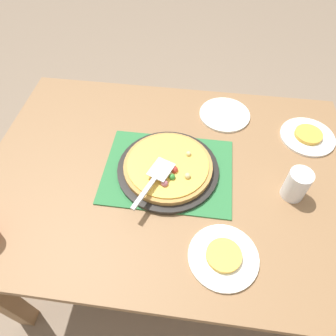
{
  "coord_description": "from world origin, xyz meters",
  "views": [
    {
      "loc": [
        0.09,
        -0.7,
        1.67
      ],
      "look_at": [
        0.0,
        0.0,
        0.77
      ],
      "focal_mm": 32.76,
      "sensor_mm": 36.0,
      "label": 1
    }
  ],
  "objects_px": {
    "plate_far_right": "(223,257)",
    "served_slice_left": "(308,134)",
    "served_slice_right": "(224,255)",
    "cup_near": "(297,185)",
    "plate_near_left": "(307,137)",
    "pizza_server": "(154,179)",
    "pizza_pan": "(168,169)",
    "pizza": "(168,166)",
    "plate_side": "(225,115)"
  },
  "relations": [
    {
      "from": "plate_far_right",
      "to": "served_slice_left",
      "type": "bearing_deg",
      "value": 59.31
    },
    {
      "from": "served_slice_right",
      "to": "cup_near",
      "type": "relative_size",
      "value": 0.92
    },
    {
      "from": "served_slice_left",
      "to": "cup_near",
      "type": "relative_size",
      "value": 0.92
    },
    {
      "from": "plate_near_left",
      "to": "pizza_server",
      "type": "distance_m",
      "value": 0.68
    },
    {
      "from": "pizza_pan",
      "to": "pizza",
      "type": "relative_size",
      "value": 1.15
    },
    {
      "from": "plate_near_left",
      "to": "plate_side",
      "type": "xyz_separation_m",
      "value": [
        -0.34,
        0.09,
        0.0
      ]
    },
    {
      "from": "pizza",
      "to": "cup_near",
      "type": "height_order",
      "value": "cup_near"
    },
    {
      "from": "pizza_pan",
      "to": "pizza",
      "type": "distance_m",
      "value": 0.02
    },
    {
      "from": "plate_near_left",
      "to": "cup_near",
      "type": "xyz_separation_m",
      "value": [
        -0.1,
        -0.29,
        0.06
      ]
    },
    {
      "from": "pizza",
      "to": "served_slice_right",
      "type": "height_order",
      "value": "pizza"
    },
    {
      "from": "pizza",
      "to": "pizza_server",
      "type": "xyz_separation_m",
      "value": [
        -0.04,
        -0.09,
        0.03
      ]
    },
    {
      "from": "plate_side",
      "to": "pizza_server",
      "type": "xyz_separation_m",
      "value": [
        -0.24,
        -0.43,
        0.06
      ]
    },
    {
      "from": "cup_near",
      "to": "plate_near_left",
      "type": "bearing_deg",
      "value": 71.73
    },
    {
      "from": "pizza_pan",
      "to": "cup_near",
      "type": "relative_size",
      "value": 3.17
    },
    {
      "from": "served_slice_left",
      "to": "cup_near",
      "type": "bearing_deg",
      "value": -108.27
    },
    {
      "from": "plate_side",
      "to": "served_slice_right",
      "type": "height_order",
      "value": "served_slice_right"
    },
    {
      "from": "served_slice_left",
      "to": "pizza_server",
      "type": "bearing_deg",
      "value": -149.74
    },
    {
      "from": "plate_near_left",
      "to": "plate_far_right",
      "type": "bearing_deg",
      "value": -120.69
    },
    {
      "from": "pizza_server",
      "to": "served_slice_right",
      "type": "bearing_deg",
      "value": -41.53
    },
    {
      "from": "plate_side",
      "to": "served_slice_left",
      "type": "relative_size",
      "value": 2.0
    },
    {
      "from": "pizza_pan",
      "to": "plate_far_right",
      "type": "relative_size",
      "value": 1.73
    },
    {
      "from": "pizza_pan",
      "to": "served_slice_right",
      "type": "distance_m",
      "value": 0.38
    },
    {
      "from": "served_slice_right",
      "to": "pizza",
      "type": "bearing_deg",
      "value": 124.45
    },
    {
      "from": "pizza_pan",
      "to": "pizza_server",
      "type": "distance_m",
      "value": 0.11
    },
    {
      "from": "pizza_pan",
      "to": "pizza_server",
      "type": "bearing_deg",
      "value": -111.66
    },
    {
      "from": "plate_near_left",
      "to": "cup_near",
      "type": "distance_m",
      "value": 0.31
    },
    {
      "from": "plate_far_right",
      "to": "served_slice_left",
      "type": "distance_m",
      "value": 0.65
    },
    {
      "from": "served_slice_right",
      "to": "pizza_pan",
      "type": "bearing_deg",
      "value": 124.42
    },
    {
      "from": "served_slice_right",
      "to": "plate_far_right",
      "type": "bearing_deg",
      "value": 0.0
    },
    {
      "from": "pizza",
      "to": "served_slice_left",
      "type": "distance_m",
      "value": 0.6
    },
    {
      "from": "served_slice_left",
      "to": "plate_far_right",
      "type": "bearing_deg",
      "value": -120.69
    },
    {
      "from": "pizza",
      "to": "plate_side",
      "type": "xyz_separation_m",
      "value": [
        0.21,
        0.34,
        -0.03
      ]
    },
    {
      "from": "pizza",
      "to": "served_slice_left",
      "type": "height_order",
      "value": "pizza"
    },
    {
      "from": "plate_far_right",
      "to": "pizza_server",
      "type": "relative_size",
      "value": 0.96
    },
    {
      "from": "pizza_pan",
      "to": "cup_near",
      "type": "bearing_deg",
      "value": -5.63
    },
    {
      "from": "plate_side",
      "to": "pizza_server",
      "type": "bearing_deg",
      "value": -119.39
    },
    {
      "from": "plate_near_left",
      "to": "pizza_server",
      "type": "height_order",
      "value": "pizza_server"
    },
    {
      "from": "pizza_pan",
      "to": "plate_near_left",
      "type": "bearing_deg",
      "value": 24.51
    },
    {
      "from": "served_slice_right",
      "to": "cup_near",
      "type": "height_order",
      "value": "cup_near"
    },
    {
      "from": "pizza_pan",
      "to": "served_slice_left",
      "type": "bearing_deg",
      "value": 24.51
    },
    {
      "from": "served_slice_left",
      "to": "served_slice_right",
      "type": "xyz_separation_m",
      "value": [
        -0.33,
        -0.56,
        0.0
      ]
    },
    {
      "from": "served_slice_right",
      "to": "cup_near",
      "type": "distance_m",
      "value": 0.36
    },
    {
      "from": "served_slice_right",
      "to": "pizza_server",
      "type": "bearing_deg",
      "value": 138.47
    },
    {
      "from": "pizza_pan",
      "to": "plate_side",
      "type": "relative_size",
      "value": 1.73
    },
    {
      "from": "plate_side",
      "to": "pizza_server",
      "type": "distance_m",
      "value": 0.5
    },
    {
      "from": "plate_near_left",
      "to": "cup_near",
      "type": "bearing_deg",
      "value": -108.27
    },
    {
      "from": "pizza",
      "to": "pizza_server",
      "type": "bearing_deg",
      "value": -112.36
    },
    {
      "from": "pizza",
      "to": "cup_near",
      "type": "xyz_separation_m",
      "value": [
        0.45,
        -0.04,
        0.03
      ]
    },
    {
      "from": "cup_near",
      "to": "served_slice_left",
      "type": "bearing_deg",
      "value": 71.73
    },
    {
      "from": "served_slice_right",
      "to": "plate_side",
      "type": "bearing_deg",
      "value": 90.68
    }
  ]
}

